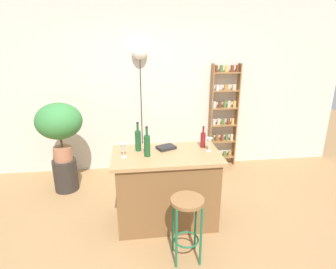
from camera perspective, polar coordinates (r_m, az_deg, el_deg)
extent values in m
plane|color=#A37A4C|center=(3.42, 0.35, -19.70)|extent=(12.00, 12.00, 0.00)
cube|color=beige|center=(4.68, -2.81, 9.75)|extent=(6.40, 0.10, 2.80)
cube|color=brown|center=(3.43, -0.31, -11.06)|extent=(1.14, 0.65, 0.84)
cube|color=#A87F51|center=(3.24, -0.32, -4.25)|extent=(1.24, 0.70, 0.04)
cylinder|color=#196642|center=(2.85, 1.80, -20.48)|extent=(0.02, 0.02, 0.65)
cylinder|color=#196642|center=(2.89, 6.68, -19.99)|extent=(0.02, 0.02, 0.65)
cylinder|color=#196642|center=(3.04, 1.08, -17.72)|extent=(0.02, 0.02, 0.65)
cylinder|color=#196642|center=(3.07, 5.61, -17.31)|extent=(0.02, 0.02, 0.65)
torus|color=#196642|center=(3.03, 3.75, -20.44)|extent=(0.25, 0.25, 0.02)
cylinder|color=olive|center=(2.77, 3.95, -13.23)|extent=(0.33, 0.33, 0.03)
cube|color=olive|center=(4.82, 8.64, 3.51)|extent=(0.02, 0.14, 1.76)
cube|color=olive|center=(4.96, 13.64, 3.63)|extent=(0.02, 0.14, 1.76)
cube|color=olive|center=(5.12, 10.66, -4.39)|extent=(0.43, 0.14, 0.02)
cylinder|color=brown|center=(5.06, 8.88, -3.96)|extent=(0.06, 0.06, 0.08)
cylinder|color=silver|center=(5.09, 10.18, -3.87)|extent=(0.06, 0.06, 0.08)
cylinder|color=#4C7033|center=(5.11, 11.40, -3.86)|extent=(0.06, 0.06, 0.08)
cylinder|color=#AD7A38|center=(5.15, 12.39, -3.74)|extent=(0.06, 0.06, 0.08)
cube|color=olive|center=(5.01, 10.86, -1.30)|extent=(0.43, 0.14, 0.02)
cylinder|color=#4C7033|center=(4.94, 8.99, -0.69)|extent=(0.05, 0.05, 0.11)
cylinder|color=#994C23|center=(4.97, 9.87, -0.63)|extent=(0.05, 0.05, 0.11)
cylinder|color=brown|center=(4.99, 10.85, -0.61)|extent=(0.05, 0.05, 0.11)
cylinder|color=#4C7033|center=(5.03, 11.79, -0.54)|extent=(0.05, 0.05, 0.11)
cylinder|color=beige|center=(5.04, 12.76, -0.56)|extent=(0.05, 0.05, 0.11)
cube|color=olive|center=(4.92, 11.07, 1.92)|extent=(0.43, 0.14, 0.02)
cylinder|color=silver|center=(4.85, 9.27, 2.50)|extent=(0.05, 0.05, 0.10)
cylinder|color=beige|center=(4.89, 10.19, 2.58)|extent=(0.05, 0.05, 0.10)
cylinder|color=#4C7033|center=(4.90, 11.05, 2.57)|extent=(0.05, 0.05, 0.10)
cylinder|color=brown|center=(4.93, 12.11, 2.58)|extent=(0.05, 0.05, 0.10)
cylinder|color=gold|center=(4.96, 12.95, 2.62)|extent=(0.05, 0.05, 0.10)
cube|color=olive|center=(4.85, 11.28, 5.25)|extent=(0.43, 0.14, 0.02)
cylinder|color=silver|center=(4.78, 9.34, 5.96)|extent=(0.06, 0.06, 0.11)
cylinder|color=brown|center=(4.81, 10.45, 5.98)|extent=(0.06, 0.06, 0.11)
cylinder|color=#4C7033|center=(4.84, 11.41, 6.00)|extent=(0.06, 0.06, 0.11)
cylinder|color=beige|center=(4.87, 12.22, 6.01)|extent=(0.06, 0.06, 0.11)
cylinder|color=gold|center=(4.89, 13.31, 5.98)|extent=(0.06, 0.06, 0.11)
cube|color=olive|center=(4.79, 11.51, 8.67)|extent=(0.43, 0.14, 0.02)
cylinder|color=silver|center=(4.74, 9.98, 9.33)|extent=(0.07, 0.07, 0.09)
cylinder|color=#AD7A38|center=(4.79, 11.64, 9.33)|extent=(0.07, 0.07, 0.09)
cylinder|color=beige|center=(4.83, 13.26, 9.30)|extent=(0.07, 0.07, 0.09)
cube|color=olive|center=(4.75, 11.74, 12.17)|extent=(0.43, 0.14, 0.02)
cylinder|color=brown|center=(4.68, 9.73, 12.97)|extent=(0.05, 0.05, 0.11)
cylinder|color=#4C7033|center=(4.72, 10.73, 12.96)|extent=(0.05, 0.05, 0.11)
cylinder|color=gold|center=(4.73, 11.76, 12.91)|extent=(0.05, 0.05, 0.11)
cylinder|color=brown|center=(4.76, 12.85, 12.87)|extent=(0.05, 0.05, 0.11)
cylinder|color=brown|center=(4.80, 13.88, 12.85)|extent=(0.05, 0.05, 0.11)
cylinder|color=#2D2823|center=(4.45, -19.99, -7.67)|extent=(0.34, 0.34, 0.47)
cylinder|color=#A86B4C|center=(4.31, -20.48, -3.63)|extent=(0.26, 0.26, 0.20)
cylinder|color=brown|center=(4.25, -20.76, -1.36)|extent=(0.03, 0.03, 0.16)
ellipsoid|color=#387F3D|center=(4.16, -21.23, 2.55)|extent=(0.63, 0.57, 0.51)
cylinder|color=#194C23|center=(3.13, -4.25, -2.33)|extent=(0.07, 0.07, 0.24)
cylinder|color=#194C23|center=(3.08, -4.33, 0.58)|extent=(0.03, 0.03, 0.09)
cylinder|color=black|center=(3.06, -4.35, 1.52)|extent=(0.03, 0.03, 0.01)
cylinder|color=maroon|center=(3.42, 7.08, -1.14)|extent=(0.06, 0.06, 0.18)
cylinder|color=maroon|center=(3.38, 7.17, 0.87)|extent=(0.02, 0.02, 0.07)
cylinder|color=black|center=(3.36, 7.20, 1.54)|extent=(0.03, 0.03, 0.01)
cylinder|color=#194C23|center=(3.30, -6.07, -1.29)|extent=(0.07, 0.07, 0.24)
cylinder|color=#194C23|center=(3.25, -6.17, 1.48)|extent=(0.03, 0.03, 0.09)
cylinder|color=black|center=(3.23, -6.20, 2.38)|extent=(0.03, 0.03, 0.01)
cylinder|color=silver|center=(3.34, 8.28, -3.30)|extent=(0.06, 0.06, 0.00)
cylinder|color=silver|center=(3.33, 8.31, -2.67)|extent=(0.01, 0.01, 0.07)
cone|color=silver|center=(3.30, 8.38, -1.37)|extent=(0.07, 0.07, 0.08)
cylinder|color=silver|center=(3.17, -8.93, -4.54)|extent=(0.06, 0.06, 0.00)
cylinder|color=silver|center=(3.16, -8.97, -3.88)|extent=(0.01, 0.01, 0.07)
cone|color=silver|center=(3.13, -9.04, -2.53)|extent=(0.07, 0.07, 0.08)
cube|color=black|center=(3.37, -0.39, -2.63)|extent=(0.25, 0.22, 0.03)
cylinder|color=black|center=(4.65, -5.37, 4.27)|extent=(0.01, 0.01, 1.95)
sphere|color=white|center=(4.50, -5.75, 16.37)|extent=(0.24, 0.24, 0.24)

